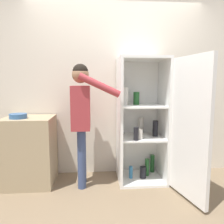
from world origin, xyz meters
name	(u,v)px	position (x,y,z in m)	size (l,w,h in m)	color
ground_plane	(123,205)	(0.00, 0.00, 0.00)	(12.00, 12.00, 0.00)	#7A664C
wall_back	(115,88)	(0.00, 0.98, 1.27)	(7.00, 0.06, 2.55)	beige
refrigerator	(150,122)	(0.43, 0.56, 0.83)	(0.84, 1.19, 1.68)	white
person	(82,110)	(-0.47, 0.53, 1.01)	(0.60, 0.54, 1.59)	#384770
counter	(30,151)	(-1.17, 0.64, 0.45)	(0.63, 0.57, 0.90)	tan
bowl	(18,116)	(-1.27, 0.56, 0.93)	(0.22, 0.22, 0.06)	#335B8E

